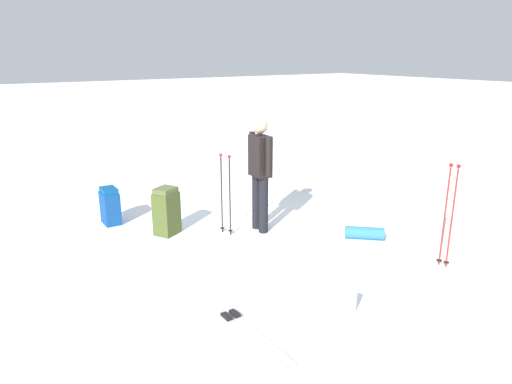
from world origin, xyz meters
TOP-DOWN VIEW (x-y plane):
  - ground_plane at (0.00, 0.00)m, footprint 80.00×80.00m
  - skier_standing at (-0.23, 0.23)m, footprint 0.57×0.24m
  - ski_pair_near at (1.63, -1.40)m, footprint 1.94×0.19m
  - backpack_large_dark at (-1.77, -1.56)m, footprint 0.35×0.24m
  - backpack_bright at (-0.87, -1.00)m, footprint 0.40×0.42m
  - ski_poles_planted_near at (2.08, 1.46)m, footprint 0.15×0.10m
  - ski_poles_planted_far at (-0.40, -0.26)m, footprint 0.23×0.12m
  - sleeping_mat_rolled at (0.90, 1.29)m, footprint 0.50×0.53m
  - thermos_bottle at (2.22, -0.27)m, footprint 0.07×0.07m

SIDE VIEW (x-z plane):
  - ground_plane at x=0.00m, z-range 0.00..0.00m
  - ski_pair_near at x=1.63m, z-range -0.01..0.04m
  - sleeping_mat_rolled at x=0.90m, z-range 0.00..0.18m
  - thermos_bottle at x=2.22m, z-range 0.00..0.26m
  - backpack_large_dark at x=-1.77m, z-range -0.01..0.58m
  - backpack_bright at x=-0.87m, z-range -0.01..0.71m
  - ski_poles_planted_far at x=-0.40m, z-range 0.07..1.28m
  - ski_poles_planted_near at x=2.08m, z-range 0.07..1.40m
  - skier_standing at x=-0.23m, z-range 0.10..1.80m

